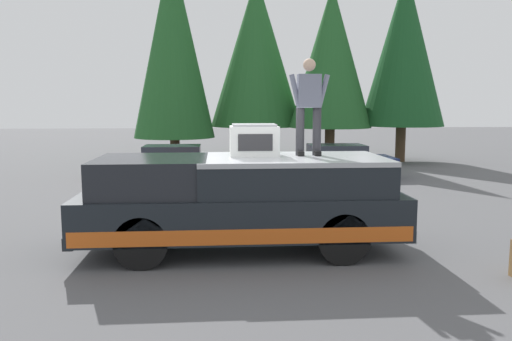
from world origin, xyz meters
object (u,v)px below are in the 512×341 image
Objects in this scene: compressor_unit at (254,140)px; person_on_truck_bed at (309,104)px; pickup_truck at (241,202)px; parked_car_navy at (334,161)px; parked_car_maroon at (170,163)px.

person_on_truck_bed reaches higher than compressor_unit.
pickup_truck is at bearing 100.54° from person_on_truck_bed.
compressor_unit is 1.15m from person_on_truck_bed.
person_on_truck_bed is at bearing -88.42° from compressor_unit.
pickup_truck is 9.26m from parked_car_navy.
pickup_truck reaches higher than parked_car_navy.
parked_car_maroon is at bearing 89.33° from parked_car_navy.
parked_car_navy is at bearing -16.17° from person_on_truck_bed.
compressor_unit is 0.50× the size of person_on_truck_bed.
compressor_unit is at bearing -50.00° from pickup_truck.
parked_car_navy is at bearing -90.67° from parked_car_maroon.
person_on_truck_bed is (0.03, -0.97, 0.62)m from compressor_unit.
compressor_unit is 0.20× the size of parked_car_maroon.
parked_car_maroon is (8.36, 3.21, -1.97)m from person_on_truck_bed.
person_on_truck_bed is 9.17m from parked_car_maroon.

